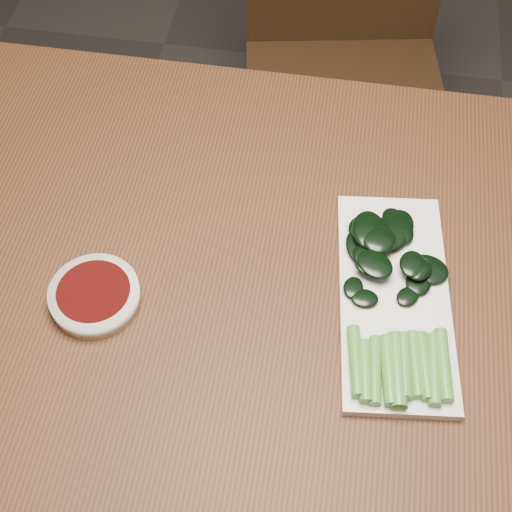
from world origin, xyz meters
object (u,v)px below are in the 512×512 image
object	(u,v)px
table	(274,301)
serving_plate	(394,298)
sauce_bowl	(95,296)
chair_far	(345,59)
gai_lan	(392,299)

from	to	relation	value
table	serving_plate	size ratio (longest dim) A/B	4.08
table	serving_plate	bearing A→B (deg)	-6.10
table	serving_plate	world-z (taller)	serving_plate
sauce_bowl	serving_plate	distance (m)	0.39
table	chair_far	distance (m)	0.79
sauce_bowl	gai_lan	world-z (taller)	gai_lan
table	gai_lan	xyz separation A→B (m)	(0.16, -0.03, 0.10)
serving_plate	gai_lan	xyz separation A→B (m)	(-0.00, -0.01, 0.02)
table	sauce_bowl	distance (m)	0.26
table	gai_lan	distance (m)	0.19
sauce_bowl	serving_plate	bearing A→B (deg)	9.30
sauce_bowl	serving_plate	size ratio (longest dim) A/B	0.35
gai_lan	sauce_bowl	bearing A→B (deg)	-172.53
sauce_bowl	gai_lan	bearing A→B (deg)	7.47
table	chair_far	bearing A→B (deg)	86.05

